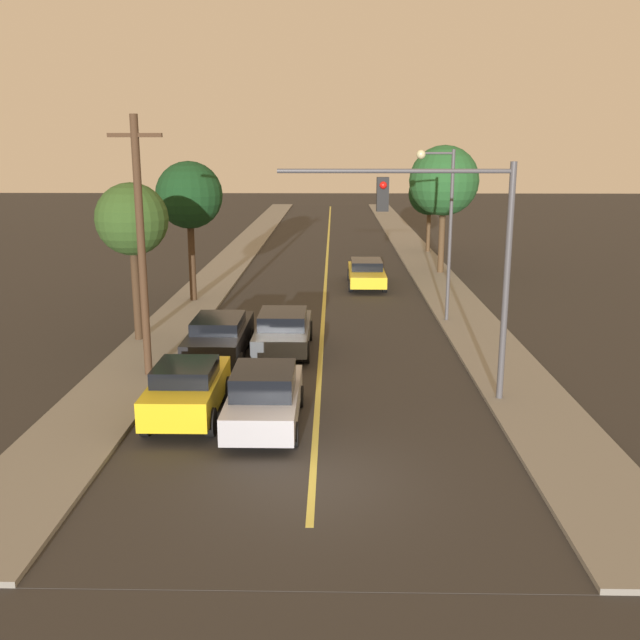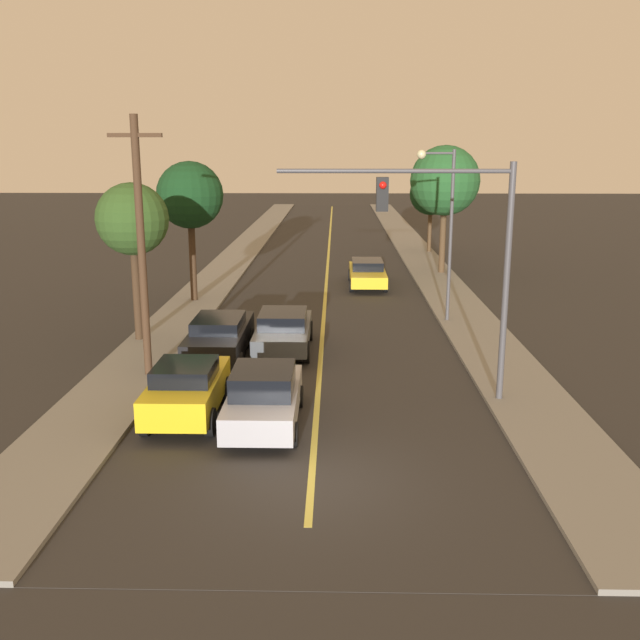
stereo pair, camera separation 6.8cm
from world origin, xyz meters
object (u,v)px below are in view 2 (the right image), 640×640
object	(u,v)px
tree_left_near	(132,220)
car_outer_lane_front	(187,389)
tree_left_far	(190,196)
tree_right_near	(431,194)
car_near_lane_second	(283,330)
car_far_oncoming	(367,273)
streetlamp_right	(443,213)
tree_right_far	(445,181)
car_near_lane_front	(264,397)
traffic_signal_mast	(453,238)
utility_pole_left	(141,244)
car_outer_lane_second	(220,336)

from	to	relation	value
tree_left_near	car_outer_lane_front	bearing A→B (deg)	-66.12
tree_left_far	tree_right_near	xyz separation A→B (m)	(12.99, 16.25, -0.91)
car_near_lane_second	tree_right_near	world-z (taller)	tree_right_near
car_far_oncoming	tree_left_far	bearing A→B (deg)	27.17
streetlamp_right	tree_left_far	world-z (taller)	streetlamp_right
tree_right_far	car_outer_lane_front	bearing A→B (deg)	-113.93
tree_left_near	tree_right_near	bearing A→B (deg)	59.54
car_near_lane_front	tree_left_far	distance (m)	16.37
tree_left_near	car_near_lane_front	bearing A→B (deg)	-55.97
car_near_lane_second	tree_left_far	size ratio (longest dim) A/B	0.73
tree_left_near	tree_right_near	size ratio (longest dim) A/B	1.07
tree_right_near	streetlamp_right	bearing A→B (deg)	-96.02
car_far_oncoming	streetlamp_right	xyz separation A→B (m)	(2.63, -7.94, 3.81)
car_near_lane_front	car_near_lane_second	world-z (taller)	car_near_lane_front
traffic_signal_mast	tree_right_far	size ratio (longest dim) A/B	0.93
car_far_oncoming	utility_pole_left	world-z (taller)	utility_pole_left
car_outer_lane_front	utility_pole_left	size ratio (longest dim) A/B	0.51
utility_pole_left	tree_right_far	bearing A→B (deg)	58.00
traffic_signal_mast	tree_right_near	size ratio (longest dim) A/B	1.23
tree_left_far	tree_right_near	bearing A→B (deg)	51.35
tree_right_near	tree_right_far	size ratio (longest dim) A/B	0.75
car_near_lane_front	tree_right_far	xyz separation A→B (m)	(7.87, 22.97, 4.46)
car_far_oncoming	tree_left_far	distance (m)	10.20
car_far_oncoming	traffic_signal_mast	xyz separation A→B (m)	(1.53, -17.42, 3.95)
car_near_lane_second	car_outer_lane_second	xyz separation A→B (m)	(-2.10, -0.99, 0.02)
car_near_lane_second	tree_right_far	distance (m)	18.38
car_near_lane_front	car_far_oncoming	size ratio (longest dim) A/B	0.84
car_outer_lane_front	tree_left_near	size ratio (longest dim) A/B	0.70
tree_right_near	car_far_oncoming	bearing A→B (deg)	-111.51
car_outer_lane_front	traffic_signal_mast	bearing A→B (deg)	11.31
car_near_lane_front	traffic_signal_mast	xyz separation A→B (m)	(5.01, 1.92, 3.88)
car_outer_lane_second	utility_pole_left	xyz separation A→B (m)	(-1.94, -2.07, 3.42)
car_far_oncoming	tree_left_near	bearing A→B (deg)	51.50
traffic_signal_mast	tree_left_far	bearing A→B (deg)	126.61
car_near_lane_second	car_outer_lane_second	bearing A→B (deg)	-154.72
tree_right_near	tree_left_far	bearing A→B (deg)	-128.65
car_far_oncoming	tree_right_far	bearing A→B (deg)	-140.37
car_near_lane_front	tree_right_near	distance (m)	32.57
utility_pole_left	tree_right_far	size ratio (longest dim) A/B	1.11
car_near_lane_front	traffic_signal_mast	distance (m)	6.62
car_near_lane_second	tree_right_far	size ratio (longest dim) A/B	0.66
utility_pole_left	car_outer_lane_second	bearing A→B (deg)	46.88
car_outer_lane_front	utility_pole_left	world-z (taller)	utility_pole_left
tree_left_far	tree_right_near	world-z (taller)	tree_left_far
car_near_lane_second	utility_pole_left	world-z (taller)	utility_pole_left
car_far_oncoming	traffic_signal_mast	bearing A→B (deg)	95.02
car_far_oncoming	tree_left_near	xyz separation A→B (m)	(-8.95, -11.25, 3.81)
traffic_signal_mast	tree_right_far	xyz separation A→B (m)	(2.86, 21.05, 0.58)
car_near_lane_second	tree_right_far	bearing A→B (deg)	63.81
car_far_oncoming	traffic_signal_mast	distance (m)	17.93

